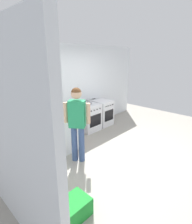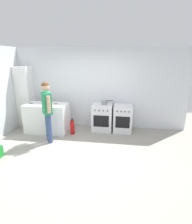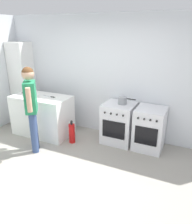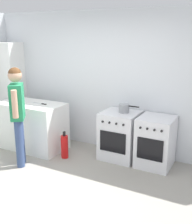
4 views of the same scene
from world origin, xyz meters
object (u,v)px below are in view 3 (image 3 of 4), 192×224
object	(u,v)px
knife_carving	(49,96)
fire_extinguisher	(72,133)
oven_right	(150,129)
knife_bread	(27,94)
oven_left	(119,123)
pot	(123,101)
larder_cabinet	(23,83)
person	(31,103)

from	to	relation	value
knife_carving	fire_extinguisher	world-z (taller)	knife_carving
oven_right	knife_bread	bearing A→B (deg)	-172.61
oven_left	knife_carving	xyz separation A→B (m)	(-1.51, -0.32, 0.48)
knife_bread	fire_extinguisher	size ratio (longest dim) A/B	0.70
knife_carving	fire_extinguisher	bearing A→B (deg)	-13.65
fire_extinguisher	knife_bread	bearing A→B (deg)	174.42
pot	fire_extinguisher	bearing A→B (deg)	-151.43
pot	knife_bread	world-z (taller)	pot
pot	oven_right	bearing A→B (deg)	-2.53
larder_cabinet	person	bearing A→B (deg)	-42.21
person	knife_carving	bearing A→B (deg)	100.87
knife_carving	larder_cabinet	xyz separation A→B (m)	(-1.14, 0.42, 0.10)
pot	larder_cabinet	bearing A→B (deg)	178.40
fire_extinguisher	oven_right	bearing A→B (deg)	17.44
person	larder_cabinet	xyz separation A→B (m)	(-1.28, 1.16, 0.00)
oven_left	knife_bread	distance (m)	2.19
oven_left	knife_bread	bearing A→B (deg)	-170.36
person	pot	bearing A→B (deg)	37.38
oven_right	knife_carving	world-z (taller)	knife_carving
oven_right	knife_carving	distance (m)	2.24
fire_extinguisher	larder_cabinet	xyz separation A→B (m)	(-1.78, 0.58, 0.78)
fire_extinguisher	larder_cabinet	world-z (taller)	larder_cabinet
pot	knife_bread	distance (m)	2.19
person	fire_extinguisher	xyz separation A→B (m)	(0.50, 0.58, -0.78)
oven_right	fire_extinguisher	bearing A→B (deg)	-162.56
oven_right	pot	size ratio (longest dim) A/B	2.35
larder_cabinet	oven_left	bearing A→B (deg)	-2.20
oven_right	person	world-z (taller)	person
oven_right	larder_cabinet	distance (m)	3.35
oven_left	pot	world-z (taller)	pot
oven_left	fire_extinguisher	bearing A→B (deg)	-151.22
oven_right	pot	xyz separation A→B (m)	(-0.60, 0.03, 0.50)
pot	knife_carving	world-z (taller)	pot
knife_bread	fire_extinguisher	bearing A→B (deg)	-5.58
pot	fire_extinguisher	size ratio (longest dim) A/B	0.72
knife_bread	fire_extinguisher	world-z (taller)	knife_bread
pot	oven_left	bearing A→B (deg)	-154.80
oven_left	larder_cabinet	distance (m)	2.71
oven_right	person	xyz separation A→B (m)	(-2.02, -1.06, 0.57)
person	fire_extinguisher	bearing A→B (deg)	49.52
pot	person	xyz separation A→B (m)	(-1.42, -1.09, 0.07)
knife_carving	larder_cabinet	world-z (taller)	larder_cabinet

